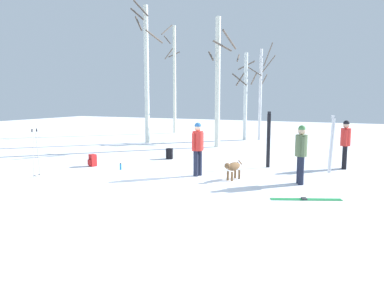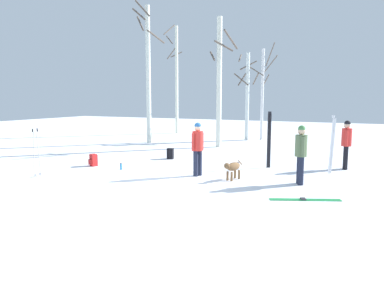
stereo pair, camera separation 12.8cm
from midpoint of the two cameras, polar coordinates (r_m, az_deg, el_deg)
The scene contains 18 objects.
ground_plane at distance 10.64m, azimuth -6.20°, elevation -6.16°, with size 60.00×60.00×0.00m, color white.
person_0 at distance 11.32m, azimuth 0.61°, elevation -0.25°, with size 0.34×0.50×1.72m.
person_1 at distance 13.53m, azimuth 23.15°, elevation 0.40°, with size 0.34×0.52×1.72m.
person_2 at distance 10.68m, azimuth 16.77°, elevation -1.02°, with size 0.34×0.49×1.72m.
dog at distance 10.90m, azimuth 6.24°, elevation -3.75°, with size 0.38×0.87×0.57m.
ski_pair_planted_0 at distance 12.58m, azimuth 21.20°, elevation -0.08°, with size 0.17×0.16×1.93m.
ski_pair_planted_1 at distance 12.97m, azimuth 11.90°, elevation 0.66°, with size 0.13×0.07×2.01m.
ski_pair_lying_0 at distance 9.25m, azimuth 17.43°, elevation -8.46°, with size 1.66×0.83×0.05m.
ski_poles_0 at distance 12.21m, azimuth -24.10°, elevation -1.11°, with size 0.07×0.28×1.54m.
backpack_0 at distance 14.64m, azimuth -3.87°, elevation -1.57°, with size 0.30×0.32×0.44m.
backpack_1 at distance 13.56m, azimuth -15.94°, elevation -2.55°, with size 0.32×0.34×0.44m.
water_bottle_0 at distance 12.65m, azimuth 7.04°, elevation -3.47°, with size 0.08×0.08×0.25m.
water_bottle_1 at distance 12.66m, azimuth -11.67°, elevation -3.58°, with size 0.07×0.07×0.24m.
birch_tree_0 at distance 25.49m, azimuth -3.04°, elevation 10.61°, with size 0.96×1.52×7.72m.
birch_tree_1 at distance 19.98m, azimuth -7.53°, elevation 11.48°, with size 1.54×1.27×7.65m.
birch_tree_2 at distance 18.15m, azimuth 3.97°, elevation 10.07°, with size 1.34×1.33×6.48m.
birch_tree_3 at distance 21.49m, azimuth 8.36°, elevation 7.98°, with size 1.48×1.49×5.13m.
birch_tree_4 at distance 21.72m, azimuth 10.79°, elevation 8.23°, with size 1.62×1.63×5.69m.
Camera 1 is at (5.31, -8.87, 2.47)m, focal length 33.24 mm.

